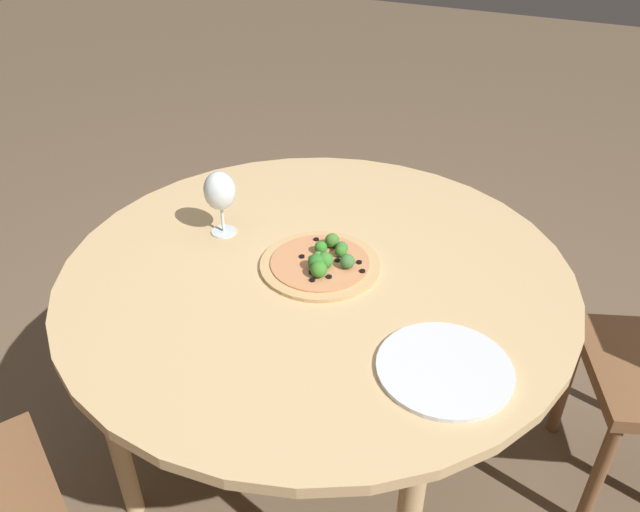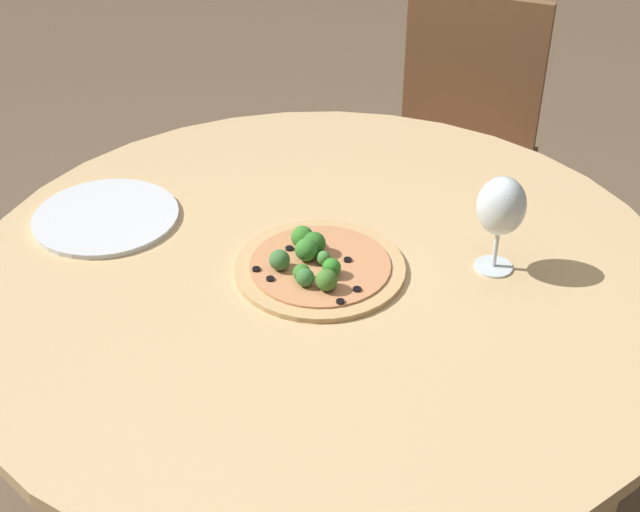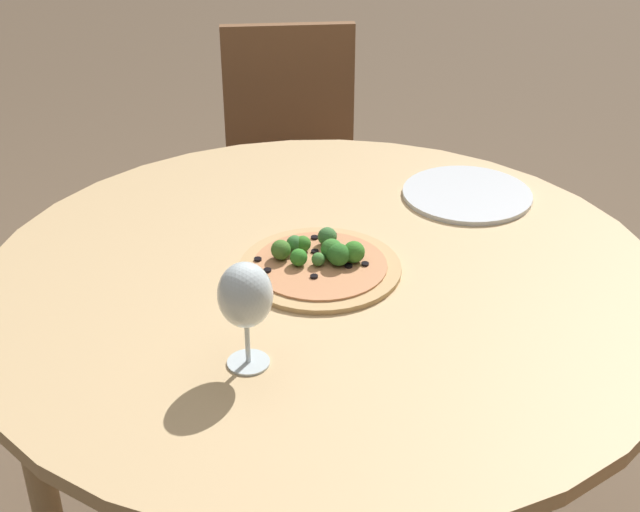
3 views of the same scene
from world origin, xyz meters
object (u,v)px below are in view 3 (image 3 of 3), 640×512
(wine_glass, at_px, (245,297))
(plate_near, at_px, (467,194))
(chair_2, at_px, (292,168))
(pizza, at_px, (320,262))

(wine_glass, bearing_deg, plate_near, 69.48)
(chair_2, distance_m, plate_near, 0.81)
(pizza, bearing_deg, plate_near, 59.26)
(pizza, bearing_deg, chair_2, 110.02)
(chair_2, xyz_separation_m, pizza, (0.33, -0.91, 0.25))
(chair_2, bearing_deg, pizza, -90.27)
(chair_2, xyz_separation_m, plate_near, (0.55, -0.54, 0.24))
(plate_near, bearing_deg, pizza, -120.74)
(chair_2, distance_m, pizza, 1.00)
(wine_glass, relative_size, plate_near, 0.65)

